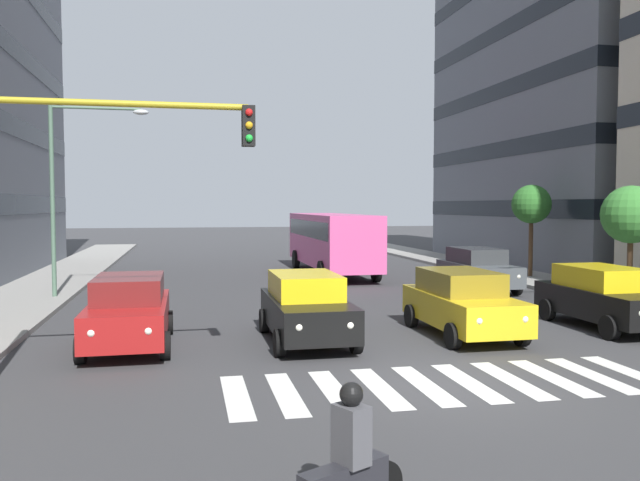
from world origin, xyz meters
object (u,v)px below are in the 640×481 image
Objects in this scene: car_0 at (604,297)px; motorcycle_with_rider at (347,469)px; car_row2_0 at (478,269)px; street_tree_2 at (531,205)px; car_1 at (462,302)px; traffic_light_gantry at (61,188)px; bus_behind_traffic at (331,237)px; car_2 at (306,307)px; street_lamp_right at (70,177)px; car_3 at (129,311)px; street_tree_1 at (631,215)px.

motorcycle_with_rider is at bearing 43.73° from car_0.
car_0 and car_row2_0 have the same top height.
car_row2_0 is 5.95m from street_tree_2.
motorcycle_with_rider is at bearing 59.32° from car_1.
bus_behind_traffic is at bearing -116.07° from traffic_light_gantry.
car_2 is at bearing -97.99° from motorcycle_with_rider.
traffic_light_gantry reaches higher than motorcycle_with_rider.
street_lamp_right is at bearing 7.43° from street_tree_2.
bus_behind_traffic is 13.32m from street_lamp_right.
car_0 is at bearing 69.40° from street_tree_2.
street_lamp_right reaches higher than motorcycle_with_rider.
car_1 and car_row2_0 have the same top height.
street_tree_2 reaches higher than car_0.
street_tree_2 is (-8.62, 4.11, 1.61)m from bus_behind_traffic.
car_2 is 11.79m from car_row2_0.
car_3 is 15.09m from car_row2_0.
motorcycle_with_rider is at bearing 107.48° from street_lamp_right.
car_1 is 2.83× the size of motorcycle_with_rider.
street_tree_2 is at bearing -146.97° from car_3.
car_2 and car_3 have the same top height.
car_2 is at bearing 0.55° from car_0.
street_lamp_right reaches higher than car_3.
car_0 is 1.04× the size of street_tree_2.
bus_behind_traffic is 14.09m from street_tree_1.
car_3 is 2.83× the size of motorcycle_with_rider.
car_1 is 9.29m from car_row2_0.
bus_behind_traffic is (4.36, -15.43, 0.97)m from car_0.
car_2 is at bearing 74.91° from bus_behind_traffic.
car_1 is 10.36m from traffic_light_gantry.
street_tree_1 reaches higher than car_row2_0.
street_tree_2 is (-4.24, -3.29, 2.58)m from car_row2_0.
street_lamp_right reaches higher than street_tree_2.
motorcycle_with_rider is at bearing 55.78° from street_tree_2.
car_row2_0 is at bearing 120.59° from bus_behind_traffic.
street_lamp_right is (15.59, -0.71, 3.60)m from car_row2_0.
bus_behind_traffic is at bearing -74.21° from car_0.
car_1 is 14.76m from street_lamp_right.
car_0 is at bearing -177.79° from car_1.
bus_behind_traffic is 6.69× the size of motorcycle_with_rider.
car_3 is 4.85m from traffic_light_gantry.
car_2 and car_row2_0 have the same top height.
street_tree_2 reaches higher than car_2.
street_tree_1 is (-16.89, -3.98, 2.22)m from car_3.
bus_behind_traffic is at bearing -102.46° from motorcycle_with_rider.
car_0 is 12.36m from street_tree_2.
street_lamp_right is (2.70, -8.55, 3.60)m from car_3.
car_2 is 0.42× the size of bus_behind_traffic.
street_tree_2 is at bearing -91.94° from street_tree_1.
street_tree_1 is 0.94× the size of street_tree_2.
street_lamp_right is at bearing -2.59° from car_row2_0.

